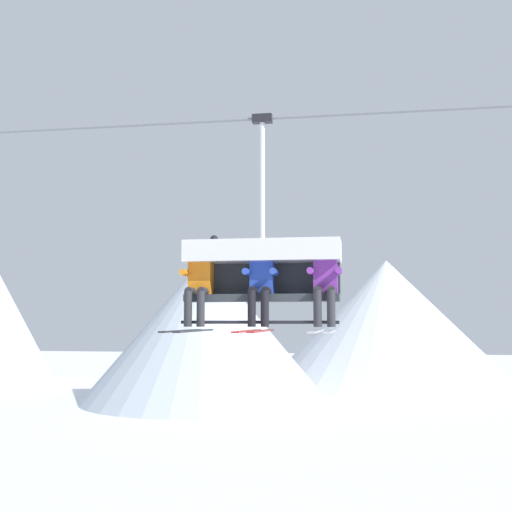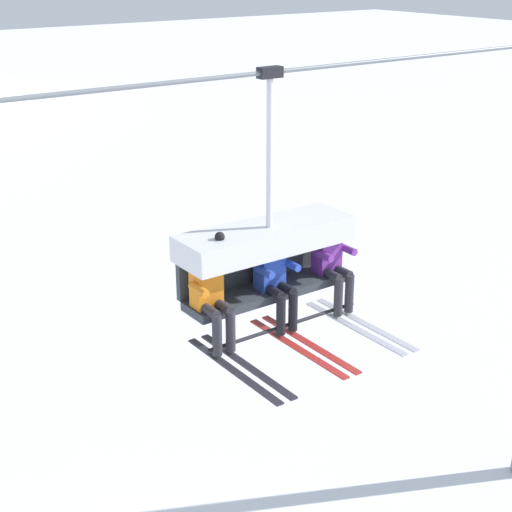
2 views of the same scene
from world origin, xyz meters
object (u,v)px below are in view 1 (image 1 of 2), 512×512
chairlift_chair (263,261)px  skier_orange (199,281)px  skier_purple (325,281)px  skier_blue (261,282)px

chairlift_chair → skier_orange: size_ratio=1.74×
chairlift_chair → skier_purple: (0.87, -0.22, -0.31)m
skier_orange → skier_blue: bearing=-0.5°
chairlift_chair → skier_blue: (-0.00, -0.22, -0.31)m
skier_blue → chairlift_chair: bearing=90.0°
skier_orange → skier_blue: size_ratio=1.00×
chairlift_chair → skier_purple: 0.95m
skier_purple → skier_orange: bearing=179.8°
skier_orange → skier_purple: 1.74m
chairlift_chair → skier_purple: bearing=-14.2°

